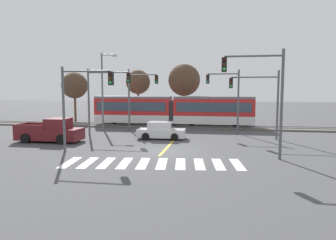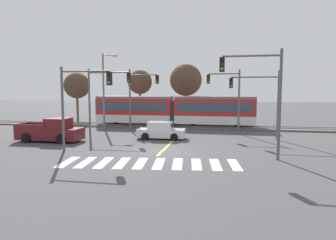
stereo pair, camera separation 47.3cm
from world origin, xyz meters
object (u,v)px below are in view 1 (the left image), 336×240
traffic_light_far_left (138,91)px  traffic_light_mid_right (261,94)px  traffic_light_near_right (262,87)px  light_rail_tram (173,110)px  traffic_light_near_left (80,95)px  street_lamp_west (104,87)px  bare_tree_east (184,80)px  traffic_light_far_right (228,92)px  traffic_light_mid_left (102,91)px  bare_tree_far_west (75,86)px  sedan_crossing (161,131)px  bare_tree_west (138,82)px  pickup_truck (51,132)px

traffic_light_far_left → traffic_light_mid_right: bearing=-16.8°
traffic_light_near_right → light_rail_tram: bearing=117.3°
light_rail_tram → traffic_light_near_right: size_ratio=2.73×
traffic_light_near_left → traffic_light_mid_right: traffic_light_mid_right is taller
street_lamp_west → bare_tree_east: street_lamp_west is taller
light_rail_tram → traffic_light_far_right: bearing=-35.8°
traffic_light_mid_left → bare_tree_east: bare_tree_east is taller
light_rail_tram → bare_tree_far_west: size_ratio=2.73×
sedan_crossing → traffic_light_mid_right: (8.58, 1.28, 3.24)m
traffic_light_near_right → traffic_light_far_right: 11.16m
traffic_light_far_left → bare_tree_west: bare_tree_west is taller
traffic_light_near_left → traffic_light_mid_left: bearing=101.2°
traffic_light_near_left → bare_tree_west: size_ratio=0.83×
pickup_truck → street_lamp_west: (1.20, 8.74, 3.87)m
traffic_light_near_left → bare_tree_east: bare_tree_east is taller
pickup_truck → bare_tree_west: bearing=81.6°
bare_tree_far_west → bare_tree_west: bare_tree_west is taller
light_rail_tram → pickup_truck: bearing=-125.3°
sedan_crossing → traffic_light_near_left: bearing=-123.5°
bare_tree_west → bare_tree_east: size_ratio=0.92×
traffic_light_mid_left → traffic_light_near_left: 7.93m
traffic_light_mid_left → bare_tree_west: (-0.23, 13.53, 1.19)m
bare_tree_far_west → bare_tree_west: bearing=10.4°
traffic_light_mid_right → street_lamp_west: 16.77m
light_rail_tram → traffic_light_near_right: 17.58m
traffic_light_mid_right → traffic_light_far_right: 4.15m
pickup_truck → traffic_light_far_left: (5.35, 7.96, 3.35)m
pickup_truck → traffic_light_near_right: bearing=-12.3°
bare_tree_far_west → bare_tree_west: (8.66, 1.59, 0.47)m
traffic_light_mid_right → bare_tree_west: bearing=137.6°
sedan_crossing → street_lamp_west: street_lamp_west is taller
light_rail_tram → traffic_light_near_left: 16.06m
traffic_light_near_right → traffic_light_mid_right: (0.95, 7.91, -0.52)m
sedan_crossing → street_lamp_west: 10.29m
pickup_truck → bare_tree_far_west: (-6.02, 16.19, 4.12)m
pickup_truck → traffic_light_near_left: size_ratio=0.92×
pickup_truck → traffic_light_mid_right: traffic_light_mid_right is taller
light_rail_tram → traffic_light_far_left: 5.44m
bare_tree_east → pickup_truck: bearing=-119.5°
sedan_crossing → traffic_light_near_right: 10.79m
pickup_truck → traffic_light_near_right: (16.42, -3.57, 3.62)m
light_rail_tram → street_lamp_west: bearing=-156.4°
traffic_light_far_left → traffic_light_mid_right: size_ratio=1.08×
traffic_light_far_left → bare_tree_far_west: (-11.37, 8.22, 0.77)m
street_lamp_west → bare_tree_far_west: 10.38m
bare_tree_west → pickup_truck: bearing=-98.4°
bare_tree_west → traffic_light_mid_left: bearing=-89.0°
traffic_light_near_right → bare_tree_east: bare_tree_east is taller
traffic_light_far_left → bare_tree_far_west: bearing=144.1°
traffic_light_far_right → bare_tree_east: 10.54m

